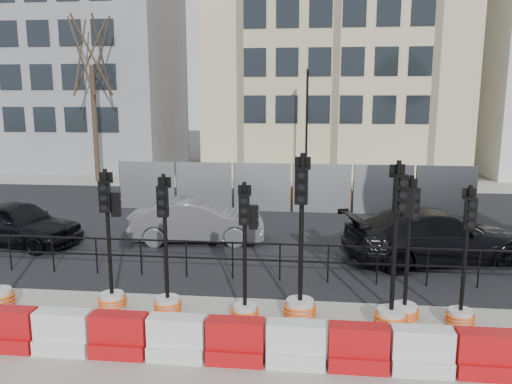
# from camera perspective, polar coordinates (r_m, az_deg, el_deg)

# --- Properties ---
(ground) EXTENTS (120.00, 120.00, 0.00)m
(ground) POSITION_cam_1_polar(r_m,az_deg,el_deg) (11.71, 2.35, -12.26)
(ground) COLOR #51514C
(ground) RESTS_ON ground
(sidewalk_near) EXTENTS (40.00, 6.00, 0.02)m
(sidewalk_near) POSITION_cam_1_polar(r_m,az_deg,el_deg) (9.03, 0.98, -19.60)
(sidewalk_near) COLOR gray
(sidewalk_near) RESTS_ON ground
(road) EXTENTS (40.00, 14.00, 0.03)m
(road) POSITION_cam_1_polar(r_m,az_deg,el_deg) (18.35, 3.84, -3.70)
(road) COLOR black
(road) RESTS_ON ground
(sidewalk_far) EXTENTS (40.00, 4.00, 0.02)m
(sidewalk_far) POSITION_cam_1_polar(r_m,az_deg,el_deg) (27.16, 4.65, 0.99)
(sidewalk_far) COLOR gray
(sidewalk_far) RESTS_ON ground
(building_grey) EXTENTS (11.00, 9.06, 14.00)m
(building_grey) POSITION_cam_1_polar(r_m,az_deg,el_deg) (35.98, -18.49, 14.03)
(building_grey) COLOR gray
(building_grey) RESTS_ON ground
(building_cream) EXTENTS (15.00, 10.06, 18.00)m
(building_cream) POSITION_cam_1_polar(r_m,az_deg,el_deg) (33.08, 8.85, 18.26)
(building_cream) COLOR beige
(building_cream) RESTS_ON ground
(kerb_railing) EXTENTS (18.00, 0.04, 1.00)m
(kerb_railing) POSITION_cam_1_polar(r_m,az_deg,el_deg) (12.60, 2.75, -7.25)
(kerb_railing) COLOR black
(kerb_railing) RESTS_ON ground
(heras_fencing) EXTENTS (14.33, 1.72, 2.00)m
(heras_fencing) POSITION_cam_1_polar(r_m,az_deg,el_deg) (20.87, 2.84, 0.04)
(heras_fencing) COLOR gray
(heras_fencing) RESTS_ON ground
(lamp_post_far) EXTENTS (0.12, 0.56, 6.00)m
(lamp_post_far) POSITION_cam_1_polar(r_m,az_deg,el_deg) (25.78, 5.81, 7.64)
(lamp_post_far) COLOR black
(lamp_post_far) RESTS_ON ground
(tree_bare_far) EXTENTS (2.00, 2.00, 9.00)m
(tree_bare_far) POSITION_cam_1_polar(r_m,az_deg,el_deg) (28.83, -18.34, 14.31)
(tree_bare_far) COLOR #473828
(tree_bare_far) RESTS_ON ground
(barrier_row) EXTENTS (14.65, 0.50, 0.80)m
(barrier_row) POSITION_cam_1_polar(r_m,az_deg,el_deg) (9.03, 1.11, -17.02)
(barrier_row) COLOR red
(barrier_row) RESTS_ON ground
(traffic_signal_b) EXTENTS (0.61, 0.61, 3.12)m
(traffic_signal_b) POSITION_cam_1_polar(r_m,az_deg,el_deg) (11.38, -16.21, -9.37)
(traffic_signal_b) COLOR silver
(traffic_signal_b) RESTS_ON ground
(traffic_signal_c) EXTENTS (0.60, 0.60, 3.04)m
(traffic_signal_c) POSITION_cam_1_polar(r_m,az_deg,el_deg) (10.96, -10.14, -10.53)
(traffic_signal_c) COLOR silver
(traffic_signal_c) RESTS_ON ground
(traffic_signal_d) EXTENTS (0.58, 0.58, 2.94)m
(traffic_signal_d) POSITION_cam_1_polar(r_m,az_deg,el_deg) (10.43, -1.23, -11.06)
(traffic_signal_d) COLOR silver
(traffic_signal_d) RESTS_ON ground
(traffic_signal_e) EXTENTS (0.69, 0.69, 3.50)m
(traffic_signal_e) POSITION_cam_1_polar(r_m,az_deg,el_deg) (10.55, 5.08, -10.71)
(traffic_signal_e) COLOR silver
(traffic_signal_e) RESTS_ON ground
(traffic_signal_f) EXTENTS (0.67, 0.67, 3.41)m
(traffic_signal_f) POSITION_cam_1_polar(r_m,az_deg,el_deg) (10.43, 15.41, -10.80)
(traffic_signal_f) COLOR silver
(traffic_signal_f) RESTS_ON ground
(traffic_signal_g) EXTENTS (0.60, 0.60, 3.07)m
(traffic_signal_g) POSITION_cam_1_polar(r_m,az_deg,el_deg) (10.88, 16.73, -10.96)
(traffic_signal_g) COLOR silver
(traffic_signal_g) RESTS_ON ground
(traffic_signal_h) EXTENTS (0.57, 0.57, 2.91)m
(traffic_signal_h) POSITION_cam_1_polar(r_m,az_deg,el_deg) (11.05, 22.46, -11.18)
(traffic_signal_h) COLOR silver
(traffic_signal_h) RESTS_ON ground
(car_a) EXTENTS (3.45, 4.88, 1.42)m
(car_a) POSITION_cam_1_polar(r_m,az_deg,el_deg) (17.36, -25.70, -3.22)
(car_a) COLOR black
(car_a) RESTS_ON ground
(car_b) EXTENTS (2.42, 4.56, 1.40)m
(car_b) POSITION_cam_1_polar(r_m,az_deg,el_deg) (16.11, -6.68, -3.28)
(car_b) COLOR #57575D
(car_b) RESTS_ON ground
(car_c) EXTENTS (4.69, 6.24, 1.51)m
(car_c) POSITION_cam_1_polar(r_m,az_deg,el_deg) (14.90, 19.81, -4.78)
(car_c) COLOR black
(car_c) RESTS_ON ground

